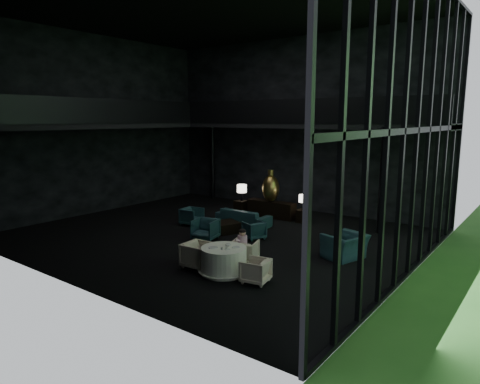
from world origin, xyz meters
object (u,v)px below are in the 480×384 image
Objects in this scene: sofa at (243,213)px; lounge_armchair_south at (205,228)px; window_armchair at (345,240)px; dining_chair_north at (244,251)px; coffee_table at (226,227)px; dining_chair_east at (255,271)px; child at (242,239)px; console at (271,209)px; bronze_urn at (271,188)px; side_table_right at (303,216)px; lounge_armchair_west at (192,216)px; dining_chair_west at (198,253)px; table_lamp_right at (303,199)px; dining_table at (224,262)px; lounge_armchair_east at (254,230)px; table_lamp_left at (242,189)px; side_table_left at (241,207)px.

sofa reaches higher than lounge_armchair_south.
dining_chair_north is at bearing -28.49° from window_armchair.
coffee_table is (0.12, -1.28, -0.29)m from sofa.
lounge_armchair_south is 1.40× the size of dining_chair_east.
child reaches higher than lounge_armchair_south.
bronze_urn is (0.00, -0.07, 0.95)m from console.
console is at bearing -95.35° from sofa.
console is 3.62× the size of child.
side_table_right is at bearing 2.32° from bronze_urn.
dining_chair_west is (3.63, -3.60, 0.04)m from lounge_armchair_west.
console is 3.16m from coffee_table.
sofa is at bearing 18.33° from dining_chair_west.
table_lamp_right is at bearing -90.00° from side_table_right.
child is at bearing -27.50° from window_armchair.
dining_table is 0.91m from dining_chair_west.
window_armchair is at bearing 151.30° from dining_chair_east.
lounge_armchair_east is 0.44× the size of dining_table.
coffee_table is at bearing -63.17° from table_lamp_left.
lounge_armchair_east is (1.51, -1.39, -0.16)m from sofa.
coffee_table is (-0.07, 1.29, -0.25)m from lounge_armchair_south.
sofa is at bearing -133.32° from table_lamp_right.
lounge_armchair_south is 1.18× the size of dining_chair_north.
bronze_urn reaches higher than dining_table.
child is (4.23, -5.61, 0.48)m from side_table_left.
console is at bearing -107.58° from window_armchair.
dining_chair_north is at bearing -143.38° from dining_chair_east.
table_lamp_left is at bearing -179.62° from side_table_right.
table_lamp_right is 3.60m from coffee_table.
table_lamp_left is 1.17× the size of dining_chair_east.
dining_table reaches higher than side_table_left.
console is at bearing 178.83° from table_lamp_right.
child reaches higher than dining_chair_west.
side_table_left is 7.47m from dining_chair_west.
dining_chair_west is at bearing 35.58° from dining_chair_north.
console is 1.76m from table_lamp_left.
dining_chair_north is at bearing -79.38° from table_lamp_right.
dining_chair_west reaches higher than console.
child is at bearing 94.10° from dining_table.
console is at bearing -160.64° from dining_chair_east.
console is 3.63m from lounge_armchair_west.
lounge_armchair_south reaches higher than lounge_armchair_east.
side_table_left is 3.20m from side_table_right.
table_lamp_left is 4.76m from lounge_armchair_south.
dining_table is at bearing -89.12° from dining_chair_west.
dining_table is at bearing 94.10° from child.
side_table_right is 4.70m from lounge_armchair_south.
lounge_armchair_south is (-1.55, -4.41, -0.55)m from table_lamp_right.
side_table_right is at bearing 99.40° from dining_table.
dining_chair_north is at bearing -42.57° from coffee_table.
side_table_right is 0.71× the size of dining_chair_north.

